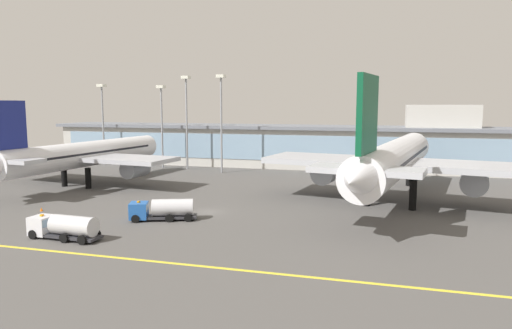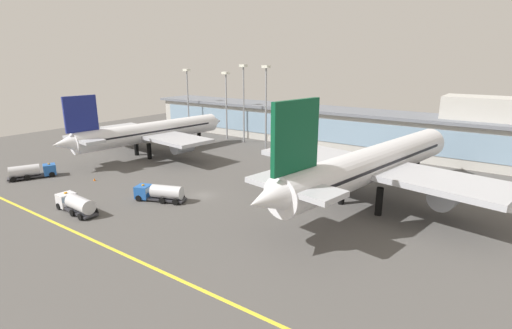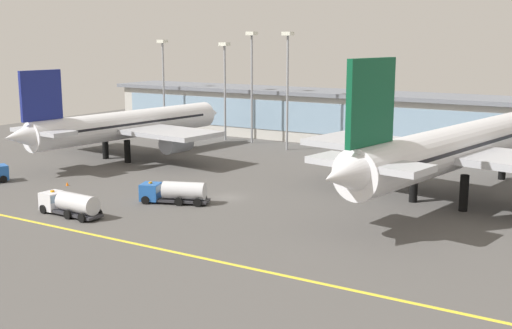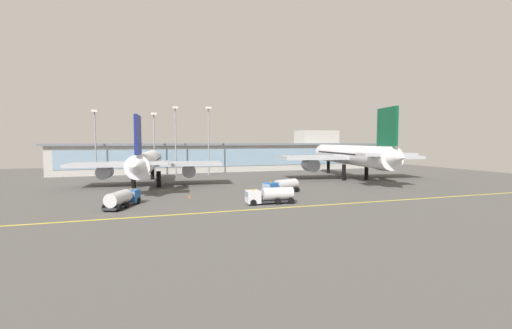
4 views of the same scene
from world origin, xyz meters
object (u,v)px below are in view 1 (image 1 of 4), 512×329
at_px(airliner_near_left, 86,155).
at_px(apron_light_mast_east, 186,108).
at_px(airliner_near_right, 394,160).
at_px(service_truck_far, 62,226).
at_px(safety_cone, 41,209).
at_px(apron_light_mast_west, 162,113).
at_px(apron_light_mast_centre, 221,109).
at_px(baggage_tug_near, 161,209).
at_px(apron_light_mast_far_east, 103,111).

bearing_deg(airliner_near_left, apron_light_mast_east, -13.65).
height_order(airliner_near_right, service_truck_far, airliner_near_right).
bearing_deg(safety_cone, airliner_near_right, 21.47).
height_order(airliner_near_left, apron_light_mast_west, apron_light_mast_west).
height_order(airliner_near_left, airliner_near_right, airliner_near_right).
relative_size(apron_light_mast_west, apron_light_mast_centre, 0.91).
bearing_deg(apron_light_mast_east, airliner_near_right, -30.22).
relative_size(baggage_tug_near, apron_light_mast_west, 0.46).
bearing_deg(airliner_near_right, apron_light_mast_west, 72.51).
height_order(apron_light_mast_west, safety_cone, apron_light_mast_west).
xyz_separation_m(service_truck_far, apron_light_mast_east, (-10.52, 59.21, 13.35)).
bearing_deg(service_truck_far, safety_cone, -38.77).
xyz_separation_m(airliner_near_left, safety_cone, (7.52, -21.49, -5.71)).
bearing_deg(apron_light_mast_centre, airliner_near_right, -32.79).
distance_m(apron_light_mast_east, safety_cone, 50.11).
distance_m(baggage_tug_near, safety_cone, 19.67).
distance_m(airliner_near_left, safety_cone, 23.47).
bearing_deg(apron_light_mast_west, apron_light_mast_far_east, 175.61).
bearing_deg(apron_light_mast_centre, baggage_tug_near, -80.71).
height_order(airliner_near_left, apron_light_mast_centre, apron_light_mast_centre).
xyz_separation_m(airliner_near_right, service_truck_far, (-37.70, -31.11, -5.53)).
relative_size(service_truck_far, apron_light_mast_far_east, 0.44).
bearing_deg(airliner_near_right, service_truck_far, 139.30).
bearing_deg(apron_light_mast_far_east, baggage_tug_near, -49.79).
bearing_deg(apron_light_mast_west, safety_cone, -84.49).
distance_m(service_truck_far, apron_light_mast_east, 61.60).
bearing_deg(safety_cone, apron_light_mast_centre, 74.36).
relative_size(airliner_near_left, airliner_near_right, 0.85).
xyz_separation_m(airliner_near_right, safety_cone, (-50.36, -19.80, -6.76)).
xyz_separation_m(apron_light_mast_west, apron_light_mast_east, (6.78, -0.25, 1.21)).
xyz_separation_m(airliner_near_left, apron_light_mast_east, (9.65, 26.41, 8.88)).
bearing_deg(service_truck_far, baggage_tug_near, -118.68).
bearing_deg(apron_light_mast_far_east, apron_light_mast_east, -3.76).
bearing_deg(baggage_tug_near, apron_light_mast_far_east, -70.28).
xyz_separation_m(airliner_near_left, service_truck_far, (20.17, -32.80, -4.48)).
bearing_deg(apron_light_mast_east, apron_light_mast_centre, -19.51).
bearing_deg(apron_light_mast_west, service_truck_far, -73.77).
height_order(airliner_near_left, safety_cone, airliner_near_left).
bearing_deg(safety_cone, apron_light_mast_west, 95.51).
xyz_separation_m(airliner_near_left, airliner_near_right, (57.88, -1.69, 1.05)).
height_order(apron_light_mast_far_east, safety_cone, apron_light_mast_far_east).
height_order(airliner_near_right, apron_light_mast_centre, apron_light_mast_centre).
relative_size(airliner_near_left, apron_light_mast_east, 2.15).
distance_m(airliner_near_right, safety_cone, 54.53).
bearing_deg(apron_light_mast_far_east, safety_cone, -65.82).
distance_m(airliner_near_left, apron_light_mast_east, 29.48).
bearing_deg(safety_cone, service_truck_far, -41.79).
distance_m(airliner_near_right, service_truck_far, 49.19).
height_order(apron_light_mast_centre, safety_cone, apron_light_mast_centre).
xyz_separation_m(apron_light_mast_centre, safety_cone, (-12.39, -44.26, -14.53)).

